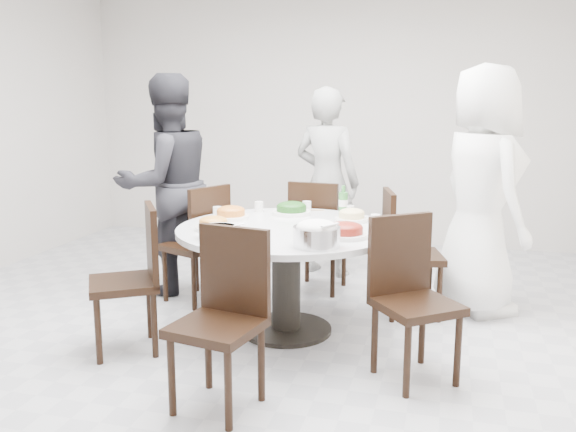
% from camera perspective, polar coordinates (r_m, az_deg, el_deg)
% --- Properties ---
extents(floor, '(6.00, 6.00, 0.01)m').
position_cam_1_polar(floor, '(4.31, -1.77, -11.09)').
color(floor, '#B8B8BD').
rests_on(floor, ground).
extents(wall_back, '(6.00, 0.01, 2.80)m').
position_cam_1_polar(wall_back, '(6.93, 5.37, 9.13)').
color(wall_back, beige).
rests_on(wall_back, ground).
extents(dining_table, '(1.50, 1.50, 0.75)m').
position_cam_1_polar(dining_table, '(4.26, -0.17, -6.01)').
color(dining_table, silver).
rests_on(dining_table, floor).
extents(chair_ne, '(0.51, 0.51, 0.95)m').
position_cam_1_polar(chair_ne, '(4.66, 11.61, -3.46)').
color(chair_ne, black).
rests_on(chair_ne, floor).
extents(chair_n, '(0.46, 0.46, 0.95)m').
position_cam_1_polar(chair_n, '(5.17, 2.98, -1.81)').
color(chair_n, black).
rests_on(chair_n, floor).
extents(chair_nw, '(0.55, 0.55, 0.95)m').
position_cam_1_polar(chair_nw, '(4.94, -8.77, -2.55)').
color(chair_nw, black).
rests_on(chair_nw, floor).
extents(chair_sw, '(0.58, 0.58, 0.95)m').
position_cam_1_polar(chair_sw, '(4.06, -15.17, -5.81)').
color(chair_sw, black).
rests_on(chair_sw, floor).
extents(chair_s, '(0.49, 0.49, 0.95)m').
position_cam_1_polar(chair_s, '(3.23, -6.71, -9.90)').
color(chair_s, black).
rests_on(chair_s, floor).
extents(chair_se, '(0.59, 0.59, 0.95)m').
position_cam_1_polar(chair_se, '(3.60, 11.97, -7.84)').
color(chair_se, black).
rests_on(chair_se, floor).
extents(diner_right, '(0.97, 1.09, 1.87)m').
position_cam_1_polar(diner_right, '(4.80, 17.63, 2.27)').
color(diner_right, white).
rests_on(diner_right, floor).
extents(diner_middle, '(0.72, 0.57, 1.72)m').
position_cam_1_polar(diner_middle, '(5.60, 3.66, 3.18)').
color(diner_middle, black).
rests_on(diner_middle, floor).
extents(diner_left, '(1.09, 1.12, 1.82)m').
position_cam_1_polar(diner_left, '(5.18, -11.26, 2.88)').
color(diner_left, black).
rests_on(diner_left, floor).
extents(dish_greens, '(0.29, 0.29, 0.08)m').
position_cam_1_polar(dish_greens, '(4.62, 0.32, 0.62)').
color(dish_greens, white).
rests_on(dish_greens, dining_table).
extents(dish_pale, '(0.24, 0.24, 0.06)m').
position_cam_1_polar(dish_pale, '(4.39, 5.98, -0.07)').
color(dish_pale, white).
rests_on(dish_pale, dining_table).
extents(dish_orange, '(0.27, 0.27, 0.07)m').
position_cam_1_polar(dish_orange, '(4.48, -5.36, 0.20)').
color(dish_orange, white).
rests_on(dish_orange, dining_table).
extents(dish_redbrown, '(0.29, 0.29, 0.07)m').
position_cam_1_polar(dish_redbrown, '(3.88, 5.39, -1.47)').
color(dish_redbrown, white).
rests_on(dish_redbrown, dining_table).
extents(dish_tofu, '(0.24, 0.24, 0.06)m').
position_cam_1_polar(dish_tofu, '(4.11, -7.00, -0.87)').
color(dish_tofu, white).
rests_on(dish_tofu, dining_table).
extents(rice_bowl, '(0.28, 0.28, 0.12)m').
position_cam_1_polar(rice_bowl, '(3.63, 2.69, -1.94)').
color(rice_bowl, silver).
rests_on(rice_bowl, dining_table).
extents(soup_bowl, '(0.25, 0.25, 0.08)m').
position_cam_1_polar(soup_bowl, '(3.87, -6.48, -1.49)').
color(soup_bowl, white).
rests_on(soup_bowl, dining_table).
extents(beverage_bottle, '(0.07, 0.07, 0.23)m').
position_cam_1_polar(beverage_bottle, '(4.56, 5.19, 1.41)').
color(beverage_bottle, '#327D35').
rests_on(beverage_bottle, dining_table).
extents(tea_cups, '(0.07, 0.07, 0.08)m').
position_cam_1_polar(tea_cups, '(4.76, 1.64, 0.95)').
color(tea_cups, white).
rests_on(tea_cups, dining_table).
extents(chopsticks, '(0.24, 0.04, 0.01)m').
position_cam_1_polar(chopsticks, '(4.80, 2.11, 0.60)').
color(chopsticks, tan).
rests_on(chopsticks, dining_table).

